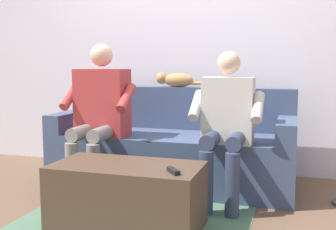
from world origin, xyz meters
The scene contains 9 objects.
ground_plane centered at (0.00, 0.60, 0.00)m, with size 8.00×8.00×0.00m, color brown.
back_wall centered at (0.00, -0.68, 1.25)m, with size 4.57×0.06×2.49m, color silver.
couch centered at (0.00, -0.12, 0.29)m, with size 2.03×0.78×0.83m.
coffee_table centered at (0.00, 0.92, 0.21)m, with size 0.94×0.49×0.41m.
person_left_seated centered at (-0.52, 0.27, 0.63)m, with size 0.52×0.51×1.13m.
person_right_seated centered at (0.52, 0.25, 0.67)m, with size 0.57×0.53×1.20m.
cat_on_backrest centered at (0.06, -0.39, 0.89)m, with size 0.50×0.12×0.14m.
remote_black centered at (-0.34, 1.04, 0.42)m, with size 0.13×0.03×0.03m, color black.
floor_rug centered at (0.00, 0.81, 0.00)m, with size 1.51×1.44×0.01m, color #4C7056.
Camera 1 is at (-0.99, 3.26, 1.03)m, focal length 44.18 mm.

